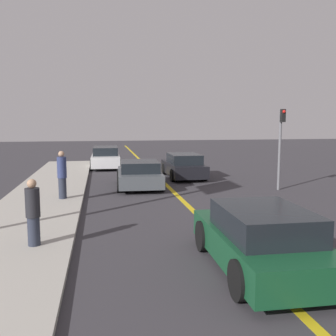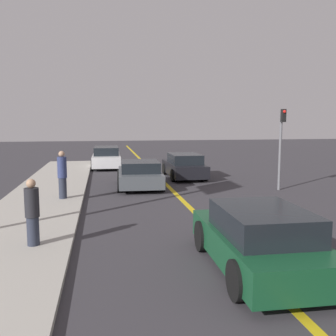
% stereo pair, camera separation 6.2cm
% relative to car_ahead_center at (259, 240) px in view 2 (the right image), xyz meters
% --- Properties ---
extents(road_center_line, '(0.20, 60.00, 0.01)m').
position_rel_car_ahead_center_xyz_m(road_center_line, '(-0.08, 9.66, -0.63)').
color(road_center_line, gold).
rests_on(road_center_line, ground_plane).
extents(sidewalk_left, '(2.96, 29.30, 0.12)m').
position_rel_car_ahead_center_xyz_m(sidewalk_left, '(-5.28, 6.31, -0.57)').
color(sidewalk_left, '#ADA89E').
rests_on(sidewalk_left, ground_plane).
extents(car_ahead_center, '(1.97, 3.99, 1.31)m').
position_rel_car_ahead_center_xyz_m(car_ahead_center, '(0.00, 0.00, 0.00)').
color(car_ahead_center, '#144728').
rests_on(car_ahead_center, ground_plane).
extents(car_far_distant, '(2.15, 3.93, 1.21)m').
position_rel_car_ahead_center_xyz_m(car_far_distant, '(-1.40, 9.95, -0.04)').
color(car_far_distant, '#4C5156').
rests_on(car_far_distant, ground_plane).
extents(car_parked_left_lot, '(1.87, 4.09, 1.28)m').
position_rel_car_ahead_center_xyz_m(car_parked_left_lot, '(1.23, 12.51, -0.02)').
color(car_parked_left_lot, black).
rests_on(car_parked_left_lot, ground_plane).
extents(car_oncoming_far, '(1.92, 4.70, 1.36)m').
position_rel_car_ahead_center_xyz_m(car_oncoming_far, '(-2.79, 17.75, 0.02)').
color(car_oncoming_far, silver).
rests_on(car_oncoming_far, ground_plane).
extents(pedestrian_mid_group, '(0.33, 0.33, 1.56)m').
position_rel_car_ahead_center_xyz_m(pedestrian_mid_group, '(-4.67, 2.02, 0.27)').
color(pedestrian_mid_group, '#282D3D').
rests_on(pedestrian_mid_group, sidewalk_left).
extents(pedestrian_far_standing, '(0.34, 0.34, 1.78)m').
position_rel_car_ahead_center_xyz_m(pedestrian_far_standing, '(-4.53, 7.40, 0.38)').
color(pedestrian_far_standing, '#282D3D').
rests_on(pedestrian_far_standing, sidewalk_left).
extents(traffic_light, '(0.18, 0.40, 3.50)m').
position_rel_car_ahead_center_xyz_m(traffic_light, '(4.55, 8.21, 1.55)').
color(traffic_light, slate).
rests_on(traffic_light, ground_plane).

